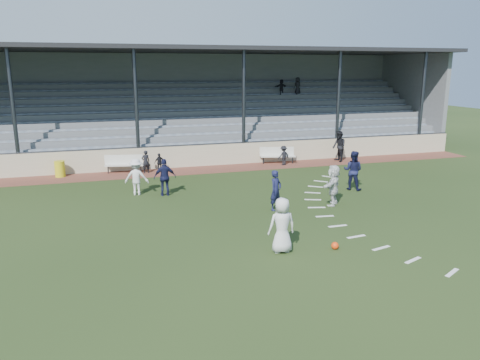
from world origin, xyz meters
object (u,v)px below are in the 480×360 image
at_px(player_navy_lead, 276,190).
at_px(football, 335,246).
at_px(official, 339,146).
at_px(bench_left, 124,162).
at_px(bench_right, 277,154).
at_px(trash_bin, 60,169).
at_px(player_white_lead, 282,225).

bearing_deg(player_navy_lead, football, -121.57).
relative_size(player_navy_lead, official, 0.88).
bearing_deg(bench_left, bench_right, 11.35).
relative_size(trash_bin, official, 0.45).
xyz_separation_m(bench_right, trash_bin, (-11.86, -0.01, -0.16)).
distance_m(player_navy_lead, official, 10.62).
distance_m(player_white_lead, player_navy_lead, 4.30).
relative_size(player_white_lead, official, 0.94).
relative_size(bench_right, player_navy_lead, 1.29).
relative_size(football, player_white_lead, 0.14).
distance_m(bench_left, trash_bin, 3.20).
bearing_deg(player_white_lead, trash_bin, -59.09).
bearing_deg(player_white_lead, player_navy_lead, -107.31).
bearing_deg(trash_bin, official, -2.03).
height_order(bench_right, football, bench_right).
bearing_deg(trash_bin, football, -55.76).
bearing_deg(player_white_lead, official, -123.67).
distance_m(bench_right, player_white_lead, 13.45).
xyz_separation_m(football, player_white_lead, (-1.65, 0.30, 0.73)).
xyz_separation_m(football, player_navy_lead, (-0.27, 4.37, 0.68)).
bearing_deg(bench_left, player_navy_lead, -46.69).
bearing_deg(bench_right, bench_left, -166.33).
distance_m(football, player_white_lead, 1.83).
distance_m(bench_left, player_white_lead, 13.18).
bearing_deg(bench_right, trash_bin, -166.17).
relative_size(bench_left, official, 1.13).
distance_m(trash_bin, football, 15.55).
bearing_deg(official, bench_left, -90.44).
bearing_deg(bench_left, football, -55.20).
height_order(bench_left, football, bench_left).
bearing_deg(bench_left, player_white_lead, -61.30).
bearing_deg(player_white_lead, football, 171.31).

